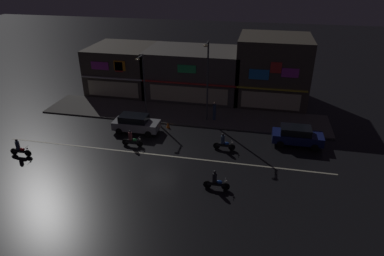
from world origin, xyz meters
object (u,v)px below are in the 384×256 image
motorcycle_following (132,139)px  parked_car_trailing (297,135)px  streetlamp_west (143,79)px  motorcycle_trailing_far (216,181)px  pedestrian_on_sidewalk (214,111)px  motorcycle_opposite_lane (19,149)px  motorcycle_lead (224,143)px  traffic_cone (168,125)px  parked_car_near_kerb (136,123)px  streetlamp_mid (207,76)px

motorcycle_following → parked_car_trailing: bearing=5.5°
streetlamp_west → motorcycle_trailing_far: (9.12, -11.41, -3.22)m
pedestrian_on_sidewalk → motorcycle_opposite_lane: pedestrian_on_sidewalk is taller
motorcycle_lead → traffic_cone: (-5.77, 3.09, -0.36)m
parked_car_trailing → traffic_cone: bearing=175.8°
motorcycle_lead → traffic_cone: motorcycle_lead is taller
pedestrian_on_sidewalk → motorcycle_following: bearing=95.8°
parked_car_near_kerb → motorcycle_following: bearing=-77.3°
streetlamp_west → streetlamp_mid: size_ratio=0.78×
pedestrian_on_sidewalk → motorcycle_opposite_lane: size_ratio=0.99×
parked_car_trailing → traffic_cone: (-11.90, 0.87, -0.59)m
parked_car_trailing → motorcycle_following: bearing=-167.0°
pedestrian_on_sidewalk → motorcycle_lead: pedestrian_on_sidewalk is taller
motorcycle_following → traffic_cone: size_ratio=3.45×
motorcycle_lead → pedestrian_on_sidewalk: bearing=102.6°
parked_car_near_kerb → motorcycle_opposite_lane: (-7.84, -6.15, -0.24)m
pedestrian_on_sidewalk → traffic_cone: size_ratio=3.43×
parked_car_trailing → traffic_cone: parked_car_trailing is taller
motorcycle_following → pedestrian_on_sidewalk: bearing=39.0°
streetlamp_mid → parked_car_near_kerb: 8.08m
motorcycle_following → motorcycle_opposite_lane: size_ratio=1.00×
motorcycle_following → parked_car_near_kerb: bearing=95.2°
motorcycle_trailing_far → streetlamp_mid: bearing=-83.5°
motorcycle_lead → motorcycle_opposite_lane: bearing=-168.5°
streetlamp_west → traffic_cone: (3.21, -2.65, -3.58)m
streetlamp_west → motorcycle_following: (1.09, -6.76, -3.22)m
motorcycle_opposite_lane → traffic_cone: size_ratio=3.45×
pedestrian_on_sidewalk → streetlamp_mid: bearing=71.1°
streetlamp_mid → parked_car_trailing: bearing=-19.8°
pedestrian_on_sidewalk → motorcycle_following: 9.09m
parked_car_near_kerb → motorcycle_following: parked_car_near_kerb is taller
streetlamp_west → streetlamp_mid: streetlamp_mid is taller
motorcycle_following → motorcycle_opposite_lane: bearing=-165.3°
pedestrian_on_sidewalk → motorcycle_trailing_far: size_ratio=0.99×
streetlamp_mid → parked_car_trailing: size_ratio=1.84×
parked_car_trailing → motorcycle_lead: (-6.12, -2.22, -0.24)m
motorcycle_opposite_lane → traffic_cone: motorcycle_opposite_lane is taller
parked_car_near_kerb → motorcycle_trailing_far: size_ratio=2.26×
parked_car_trailing → motorcycle_opposite_lane: size_ratio=2.26×
motorcycle_lead → motorcycle_trailing_far: same height
motorcycle_opposite_lane → traffic_cone: (10.57, 7.55, -0.36)m
motorcycle_lead → motorcycle_trailing_far: bearing=-92.4°
pedestrian_on_sidewalk → motorcycle_following: (-6.25, -6.59, -0.40)m
motorcycle_lead → motorcycle_opposite_lane: same height
streetlamp_west → motorcycle_trailing_far: streetlamp_west is taller
motorcycle_following → traffic_cone: motorcycle_following is taller
streetlamp_west → streetlamp_mid: 6.68m
parked_car_trailing → motorcycle_lead: size_ratio=2.26×
streetlamp_mid → pedestrian_on_sidewalk: 3.80m
motorcycle_trailing_far → parked_car_trailing: bearing=-133.7°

